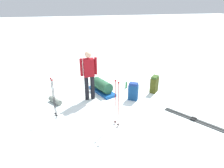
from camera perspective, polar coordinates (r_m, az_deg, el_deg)
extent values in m
plane|color=white|center=(6.53, 0.00, -5.65)|extent=(80.00, 80.00, 0.00)
cylinder|color=black|center=(6.69, -5.74, -0.98)|extent=(0.14, 0.14, 0.85)
cylinder|color=black|center=(6.65, -7.42, -1.20)|extent=(0.14, 0.14, 0.85)
cube|color=maroon|center=(6.41, -6.87, 4.82)|extent=(0.24, 0.35, 0.60)
cylinder|color=maroon|center=(6.44, -4.79, 5.30)|extent=(0.09, 0.09, 0.58)
cylinder|color=maroon|center=(6.36, -9.01, 4.84)|extent=(0.09, 0.09, 0.58)
sphere|color=tan|center=(6.28, -7.07, 8.63)|extent=(0.22, 0.22, 0.22)
cube|color=black|center=(6.12, 22.57, -9.71)|extent=(1.52, 1.00, 0.02)
cube|color=black|center=(6.11, 22.61, -9.52)|extent=(0.15, 0.13, 0.03)
cube|color=black|center=(6.20, 22.92, -9.31)|extent=(1.52, 1.00, 0.02)
cube|color=black|center=(6.19, 22.95, -9.12)|extent=(0.15, 0.13, 0.03)
cube|color=navy|center=(6.69, 6.23, -2.45)|extent=(0.36, 0.38, 0.54)
cube|color=navy|center=(6.57, 6.35, -0.02)|extent=(0.32, 0.34, 0.08)
cube|color=#414313|center=(7.38, 12.29, -0.29)|extent=(0.40, 0.41, 0.55)
cube|color=#34511E|center=(7.26, 12.50, 1.99)|extent=(0.36, 0.37, 0.08)
cylinder|color=black|center=(5.86, -16.85, -3.97)|extent=(0.02, 0.02, 1.16)
sphere|color=#A51919|center=(5.61, -17.56, 1.57)|extent=(0.05, 0.05, 0.05)
cylinder|color=black|center=(6.10, -16.28, -8.31)|extent=(0.07, 0.07, 0.01)
cylinder|color=black|center=(5.73, -16.46, -4.53)|extent=(0.02, 0.02, 1.16)
sphere|color=#A51919|center=(5.49, -17.18, 1.12)|extent=(0.05, 0.05, 0.05)
cylinder|color=black|center=(5.99, -15.90, -8.93)|extent=(0.07, 0.07, 0.01)
cylinder|color=maroon|center=(5.20, 0.95, -5.79)|extent=(0.02, 0.02, 1.27)
sphere|color=#A51919|center=(4.91, 1.00, 1.01)|extent=(0.05, 0.05, 0.05)
cylinder|color=black|center=(5.50, 0.91, -11.03)|extent=(0.07, 0.07, 0.01)
cylinder|color=maroon|center=(5.09, 1.87, -6.49)|extent=(0.02, 0.02, 1.27)
sphere|color=#A51919|center=(4.79, 1.97, 0.43)|extent=(0.05, 0.05, 0.05)
cylinder|color=black|center=(5.40, 1.78, -11.80)|extent=(0.07, 0.07, 0.01)
cube|color=#11468E|center=(7.27, -2.90, -2.11)|extent=(1.30, 0.85, 0.09)
cylinder|color=#285A3B|center=(7.17, -2.94, -0.34)|extent=(0.94, 0.68, 0.40)
cylinder|color=gray|center=(6.78, -16.34, -4.66)|extent=(0.56, 0.45, 0.18)
cylinder|color=#267236|center=(7.61, 4.20, -0.25)|extent=(0.07, 0.07, 0.26)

